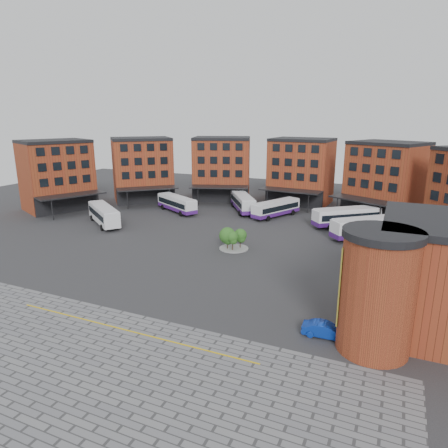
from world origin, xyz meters
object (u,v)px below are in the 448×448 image
at_px(bus_d, 276,208).
at_px(blue_car, 325,330).
at_px(bus_a, 104,214).
at_px(bus_b, 177,204).
at_px(bus_c, 243,202).
at_px(bus_f, 368,227).
at_px(bus_e, 347,217).
at_px(tree_island, 232,237).

height_order(bus_d, blue_car, bus_d).
distance_m(bus_a, bus_b, 15.80).
xyz_separation_m(bus_a, bus_b, (7.20, 14.06, -0.27)).
height_order(bus_c, bus_f, bus_f).
bearing_deg(bus_a, bus_e, -32.09).
xyz_separation_m(bus_b, blue_car, (36.99, -37.00, -1.10)).
height_order(bus_a, bus_d, bus_a).
distance_m(bus_d, bus_f, 19.60).
bearing_deg(blue_car, bus_e, 1.00).
xyz_separation_m(tree_island, bus_f, (18.12, 13.83, 0.02)).
height_order(bus_a, bus_e, bus_e).
height_order(bus_c, bus_d, bus_c).
bearing_deg(blue_car, tree_island, 38.02).
bearing_deg(bus_c, bus_e, -43.53).
bearing_deg(bus_d, bus_f, 0.50).
bearing_deg(bus_c, tree_island, -105.32).
distance_m(bus_c, bus_e, 21.92).
height_order(bus_a, bus_c, bus_c).
relative_size(bus_b, bus_c, 0.96).
relative_size(bus_b, blue_car, 2.76).
xyz_separation_m(bus_b, bus_d, (20.08, 4.21, -0.04)).
bearing_deg(bus_f, bus_c, -151.98).
bearing_deg(bus_e, bus_b, -125.37).
bearing_deg(tree_island, bus_a, 172.30).
bearing_deg(bus_b, bus_a, -177.44).
height_order(bus_e, blue_car, bus_e).
relative_size(tree_island, bus_c, 0.37).
xyz_separation_m(bus_e, bus_f, (4.14, -6.03, 0.02)).
xyz_separation_m(bus_a, bus_c, (19.46, 20.26, -0.16)).
distance_m(tree_island, bus_b, 26.58).
distance_m(bus_b, bus_d, 20.52).
xyz_separation_m(bus_a, bus_e, (41.00, 16.20, -0.16)).
bearing_deg(bus_e, bus_c, -139.68).
xyz_separation_m(bus_b, bus_e, (33.80, 2.15, 0.11)).
bearing_deg(tree_island, blue_car, -48.33).
height_order(bus_a, bus_f, bus_f).
bearing_deg(bus_e, bus_f, -4.54).
xyz_separation_m(bus_c, bus_d, (7.82, -2.00, -0.15)).
bearing_deg(bus_e, tree_island, -74.15).
relative_size(bus_a, blue_car, 2.77).
xyz_separation_m(bus_a, bus_f, (45.14, 10.18, -0.15)).
distance_m(bus_a, bus_d, 32.84).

